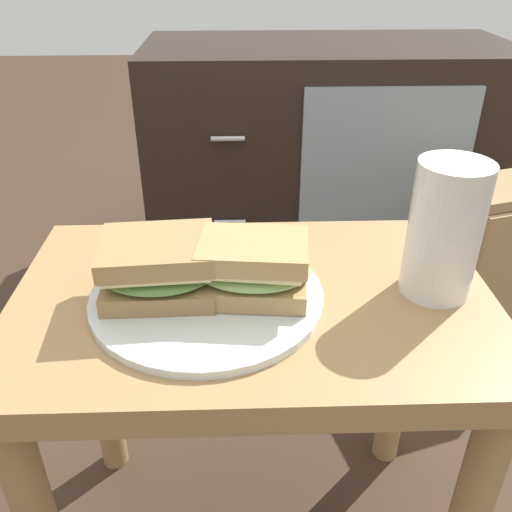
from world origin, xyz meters
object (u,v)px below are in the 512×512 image
(sandwich_front, at_px, (159,267))
(beer_glass, at_px, (443,230))
(paper_bag, at_px, (487,267))
(plate, at_px, (207,296))
(tv_cabinet, at_px, (323,151))
(sandwich_back, at_px, (252,268))

(sandwich_front, bearing_deg, beer_glass, 2.17)
(paper_bag, bearing_deg, plate, -140.15)
(beer_glass, distance_m, paper_bag, 0.66)
(sandwich_front, bearing_deg, plate, -3.50)
(tv_cabinet, distance_m, sandwich_front, 1.03)
(plate, relative_size, beer_glass, 1.68)
(sandwich_front, height_order, sandwich_back, same)
(tv_cabinet, distance_m, paper_bag, 0.57)
(tv_cabinet, bearing_deg, plate, -106.24)
(sandwich_back, height_order, paper_bag, sandwich_back)
(tv_cabinet, distance_m, sandwich_back, 1.01)
(sandwich_front, height_order, beer_glass, beer_glass)
(tv_cabinet, xyz_separation_m, beer_glass, (-0.01, -0.94, 0.25))
(plate, height_order, beer_glass, beer_glass)
(plate, bearing_deg, sandwich_back, -3.50)
(plate, bearing_deg, paper_bag, 39.85)
(sandwich_front, bearing_deg, sandwich_back, -3.50)
(beer_glass, bearing_deg, plate, -176.72)
(tv_cabinet, bearing_deg, sandwich_back, -103.30)
(beer_glass, bearing_deg, sandwich_front, -177.83)
(sandwich_back, bearing_deg, beer_glass, 4.92)
(plate, distance_m, paper_bag, 0.80)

